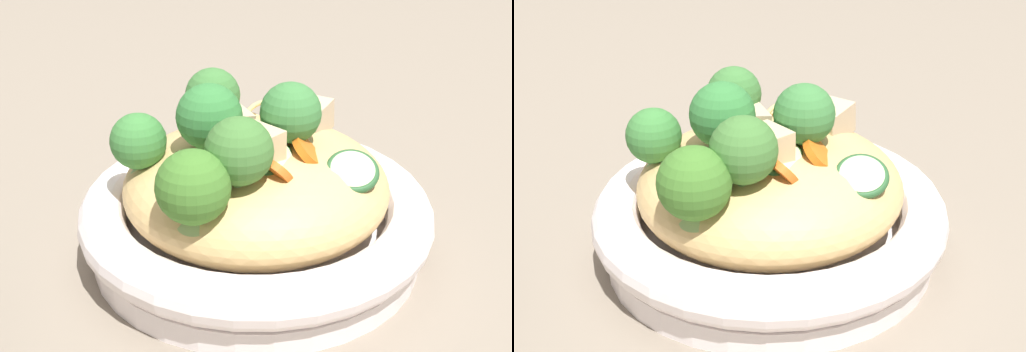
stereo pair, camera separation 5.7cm
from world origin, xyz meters
The scene contains 7 objects.
ground_plane centered at (0.00, 0.00, 0.00)m, with size 3.00×3.00×0.00m, color gray.
serving_bowl centered at (0.00, 0.00, 0.03)m, with size 0.28×0.28×0.06m.
noodle_heap centered at (0.00, 0.00, 0.06)m, with size 0.21×0.21×0.09m.
broccoli_florets centered at (-0.03, -0.02, 0.11)m, with size 0.17×0.19×0.08m.
carrot_coins centered at (0.00, 0.00, 0.10)m, with size 0.09×0.13×0.03m.
zucchini_slices centered at (0.02, -0.03, 0.10)m, with size 0.11×0.08×0.04m.
chicken_chunks centered at (0.00, 0.00, 0.10)m, with size 0.12×0.11×0.04m.
Camera 2 is at (-0.09, -0.50, 0.33)m, focal length 51.80 mm.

